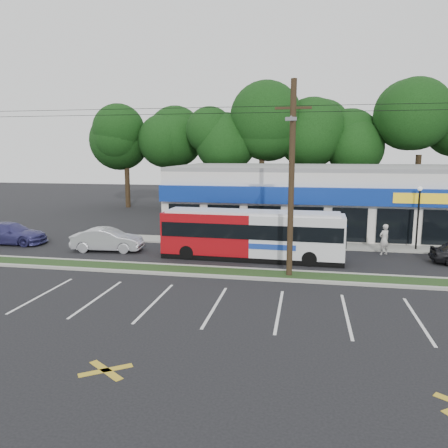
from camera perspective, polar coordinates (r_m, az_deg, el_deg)
ground at (r=22.61m, az=0.70°, el=-7.22°), size 120.00×120.00×0.00m
grass_strip at (r=23.53m, az=1.12°, el=-6.39°), size 40.00×1.60×0.12m
curb_south at (r=22.73m, az=0.76°, el=-6.95°), size 40.00×0.25×0.14m
curb_north at (r=24.34m, az=1.46°, el=-5.83°), size 40.00×0.25×0.14m
sidewalk at (r=31.02m, az=12.79°, el=-2.74°), size 32.00×2.20×0.10m
strip_mall at (r=37.47m, az=13.36°, el=3.35°), size 25.00×12.55×5.30m
utility_pole at (r=22.29m, az=8.38°, el=6.59°), size 50.00×2.77×10.00m
lamp_post at (r=31.21m, az=24.06°, el=1.62°), size 0.30×0.30×4.25m
tree_line at (r=47.36m, az=11.24°, el=11.65°), size 46.76×6.76×11.83m
metrobus at (r=26.48m, az=3.67°, el=-1.28°), size 11.01×2.65×2.95m
car_silver at (r=29.68m, az=-14.98°, el=-1.99°), size 4.72×2.04×1.51m
car_blue at (r=34.44m, az=-26.14°, el=-1.09°), size 5.24×2.24×1.51m
pedestrian_a at (r=29.43m, az=20.19°, el=-1.91°), size 0.86×0.78×1.96m
pedestrian_b at (r=27.90m, az=8.89°, el=-2.18°), size 1.08×0.97×1.82m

